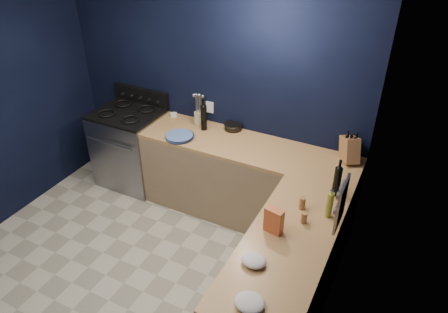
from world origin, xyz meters
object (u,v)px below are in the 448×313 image
Objects in this scene: gas_range at (132,148)px; crouton_bag at (274,221)px; utensil_crock at (199,118)px; plate_stack at (179,136)px; knife_block at (350,149)px.

crouton_bag is (2.23, -1.07, 0.55)m from gas_range.
gas_range is at bearing -165.38° from utensil_crock.
crouton_bag reaches higher than utensil_crock.
plate_stack is (0.82, -0.16, 0.46)m from gas_range.
knife_block is at bearing 4.70° from gas_range.
crouton_bag reaches higher than gas_range.
plate_stack is 1.38× the size of crouton_bag.
crouton_bag is at bearing -134.01° from knife_block.
knife_block is at bearing 12.25° from plate_stack.
plate_stack is 2.08× the size of utensil_crock.
utensil_crock reaches higher than plate_stack.
gas_range is 2.58m from knife_block.
gas_range is 4.37× the size of crouton_bag.
crouton_bag is (1.38, -1.29, 0.04)m from utensil_crock.
gas_range is at bearing 168.88° from plate_stack.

